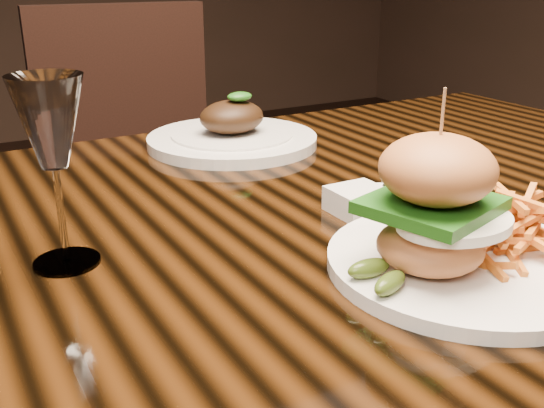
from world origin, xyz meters
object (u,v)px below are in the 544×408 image
dining_table (269,262)px  far_dish (232,135)px  burger_plate (465,228)px  wine_glass (50,129)px  chair_far (138,170)px

dining_table → far_dish: bearing=72.4°
burger_plate → wine_glass: wine_glass is taller
wine_glass → far_dish: bearing=42.7°
dining_table → chair_far: chair_far is taller
dining_table → chair_far: 0.91m
burger_plate → far_dish: size_ratio=0.97×
dining_table → wine_glass: bearing=-172.5°
burger_plate → chair_far: 1.17m
wine_glass → far_dish: (0.36, 0.33, -0.13)m
burger_plate → far_dish: (0.01, 0.55, -0.03)m
chair_far → wine_glass: bearing=-107.7°
far_dish → chair_far: size_ratio=0.31×
burger_plate → dining_table: bearing=102.6°
burger_plate → far_dish: bearing=83.7°
wine_glass → chair_far: 1.06m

